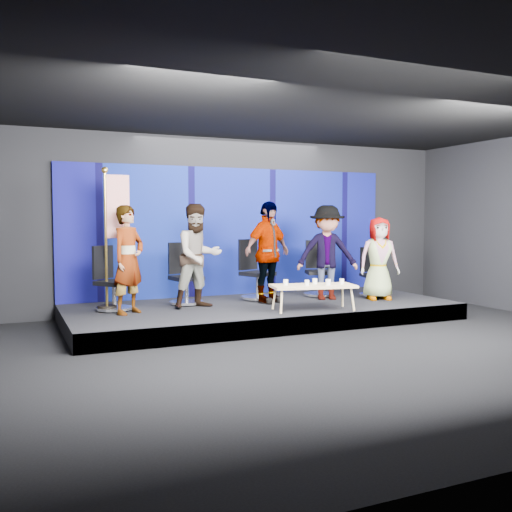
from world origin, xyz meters
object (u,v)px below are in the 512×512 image
object	(u,v)px
panelist_e	(379,258)
mug_a	(286,282)
panelist_d	(327,252)
panelist_c	(267,252)
chair_a	(112,289)
chair_b	(185,284)
flag_stand	(113,235)
chair_d	(319,278)
mug_b	(307,283)
mug_e	(342,281)
coffee_table	(313,287)
mug_d	(328,282)
panelist_a	(128,260)
chair_e	(372,280)
panelist_b	(198,256)
chair_c	(255,280)
mug_c	(315,281)

from	to	relation	value
panelist_e	mug_a	xyz separation A→B (m)	(-2.26, -0.48, -0.31)
panelist_d	panelist_c	bearing A→B (deg)	-164.00
chair_a	chair_b	bearing A→B (deg)	-28.82
mug_a	flag_stand	xyz separation A→B (m)	(-2.68, 1.14, 0.80)
chair_d	mug_b	distance (m)	1.93
chair_b	mug_e	xyz separation A→B (m)	(2.31, -1.66, 0.11)
coffee_table	mug_d	xyz separation A→B (m)	(0.21, -0.14, 0.09)
panelist_a	flag_stand	bearing A→B (deg)	77.24
chair_e	panelist_c	bearing A→B (deg)	-163.85
panelist_b	panelist_c	bearing A→B (deg)	-6.71
chair_a	mug_d	distance (m)	3.70
mug_a	flag_stand	distance (m)	3.02
chair_c	panelist_c	world-z (taller)	panelist_c
mug_e	panelist_b	bearing A→B (deg)	152.41
mug_a	flag_stand	bearing A→B (deg)	156.89
chair_e	chair_c	bearing A→B (deg)	-175.94
mug_d	chair_d	bearing A→B (deg)	64.86
flag_stand	panelist_d	bearing A→B (deg)	-5.03
chair_b	panelist_e	bearing A→B (deg)	-22.98
mug_a	mug_b	xyz separation A→B (m)	(0.32, -0.17, -0.00)
chair_a	mug_b	size ratio (longest dim) A/B	12.30
mug_b	chair_b	bearing A→B (deg)	136.62
mug_d	flag_stand	world-z (taller)	flag_stand
panelist_a	flag_stand	world-z (taller)	flag_stand
panelist_b	mug_a	xyz separation A→B (m)	(1.26, -0.91, -0.43)
chair_b	flag_stand	world-z (taller)	flag_stand
panelist_a	chair_a	bearing A→B (deg)	76.87
chair_d	panelist_e	distance (m)	1.29
panelist_c	flag_stand	xyz separation A→B (m)	(-2.78, 0.19, 0.34)
panelist_b	mug_a	size ratio (longest dim) A/B	19.14
chair_e	panelist_e	world-z (taller)	panelist_e
panelist_c	panelist_d	distance (m)	1.25
panelist_b	chair_e	bearing A→B (deg)	-7.97
panelist_c	flag_stand	bearing A→B (deg)	153.79
panelist_a	mug_c	size ratio (longest dim) A/B	18.65
chair_b	mug_b	size ratio (longest dim) A/B	12.56
coffee_table	mug_a	distance (m)	0.48
mug_a	mug_c	world-z (taller)	same
panelist_e	mug_a	size ratio (longest dim) A/B	16.68
panelist_c	chair_c	bearing A→B (deg)	70.30
panelist_a	chair_e	bearing A→B (deg)	-34.61
mug_b	mug_d	distance (m)	0.36
chair_d	chair_a	bearing A→B (deg)	-158.81
mug_e	panelist_c	bearing A→B (deg)	125.50
coffee_table	chair_d	bearing A→B (deg)	57.02
chair_b	mug_d	distance (m)	2.64
panelist_c	mug_a	bearing A→B (deg)	-118.46
panelist_a	mug_d	xyz separation A→B (m)	(3.16, -1.06, -0.41)
chair_c	panelist_b	bearing A→B (deg)	-179.98
panelist_d	chair_b	bearing A→B (deg)	-172.03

